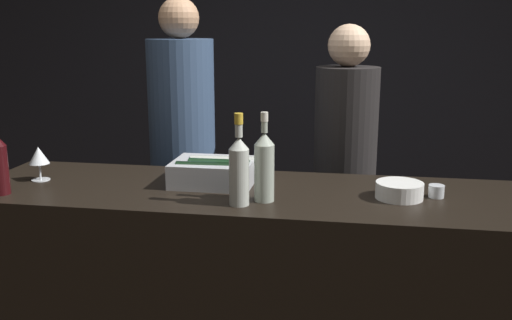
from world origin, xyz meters
TOP-DOWN VIEW (x-y plane):
  - wall_back_chalkboard at (0.00, 2.44)m, footprint 6.40×0.06m
  - bar_counter at (0.00, 0.33)m, footprint 2.38×0.67m
  - ice_bin_with_bottles at (-0.18, 0.40)m, footprint 0.35×0.26m
  - bowl_white at (0.57, 0.32)m, footprint 0.18×0.18m
  - wine_glass at (-0.95, 0.33)m, footprint 0.09×0.09m
  - candle_votive at (0.72, 0.36)m, footprint 0.06×0.06m
  - rose_wine_bottle at (-0.02, 0.14)m, footprint 0.08×0.08m
  - white_wine_bottle at (0.06, 0.20)m, footprint 0.08×0.08m
  - person_in_hoodie at (0.35, 1.04)m, footprint 0.32×0.32m
  - person_blond_tee at (-0.51, 1.03)m, footprint 0.35×0.35m

SIDE VIEW (x-z plane):
  - bar_counter at x=0.00m, z-range 0.00..0.99m
  - person_in_hoodie at x=0.35m, z-range 0.10..1.75m
  - person_blond_tee at x=-0.51m, z-range 0.11..1.90m
  - candle_votive at x=0.72m, z-range 0.99..1.04m
  - bowl_white at x=0.57m, z-range 0.99..1.05m
  - ice_bin_with_bottles at x=-0.18m, z-range 0.99..1.10m
  - wine_glass at x=-0.95m, z-range 1.02..1.17m
  - white_wine_bottle at x=0.06m, z-range 0.96..1.30m
  - rose_wine_bottle at x=-0.02m, z-range 0.96..1.30m
  - wall_back_chalkboard at x=0.00m, z-range 0.00..2.80m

